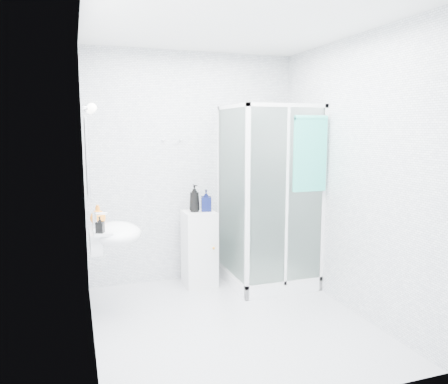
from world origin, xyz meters
name	(u,v)px	position (x,y,z in m)	size (l,w,h in m)	color
room	(232,181)	(0.00, 0.00, 1.30)	(2.40, 2.60, 2.60)	white
shower_enclosure	(264,247)	(0.67, 0.77, 0.45)	(0.90, 0.95, 2.00)	white
wall_basin	(113,234)	(-0.99, 0.45, 0.80)	(0.46, 0.56, 0.35)	white
mirror	(87,157)	(-1.19, 0.45, 1.50)	(0.02, 0.60, 0.70)	white
vanity_lights	(90,109)	(-1.14, 0.45, 1.92)	(0.10, 0.40, 0.08)	silver
wall_hooks	(172,140)	(-0.25, 1.26, 1.62)	(0.23, 0.06, 0.03)	silver
storage_cabinet	(199,248)	(-0.01, 1.03, 0.42)	(0.35, 0.37, 0.84)	white
hand_towel	(310,152)	(0.98, 0.36, 1.51)	(0.36, 0.05, 0.77)	teal
shampoo_bottle_a	(194,198)	(-0.06, 1.04, 0.99)	(0.12, 0.12, 0.30)	black
shampoo_bottle_b	(206,200)	(0.08, 1.03, 0.96)	(0.11, 0.11, 0.24)	#0A103E
soap_dispenser_orange	(98,215)	(-1.10, 0.62, 0.95)	(0.14, 0.14, 0.18)	orange
soap_dispenser_black	(100,225)	(-1.11, 0.26, 0.93)	(0.06, 0.07, 0.14)	black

